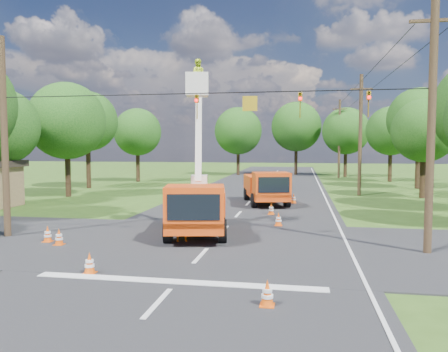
% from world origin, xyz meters
% --- Properties ---
extents(ground, '(140.00, 140.00, 0.00)m').
position_xyz_m(ground, '(0.00, 20.00, 0.00)').
color(ground, '#2F4F17').
rests_on(ground, ground).
extents(road_main, '(12.00, 100.00, 0.06)m').
position_xyz_m(road_main, '(0.00, 20.00, 0.00)').
color(road_main, black).
rests_on(road_main, ground).
extents(road_cross, '(56.00, 10.00, 0.07)m').
position_xyz_m(road_cross, '(0.00, 2.00, 0.00)').
color(road_cross, black).
rests_on(road_cross, ground).
extents(stop_bar, '(9.00, 0.45, 0.02)m').
position_xyz_m(stop_bar, '(0.00, -3.20, 0.00)').
color(stop_bar, silver).
rests_on(stop_bar, ground).
extents(edge_line, '(0.12, 90.00, 0.02)m').
position_xyz_m(edge_line, '(5.60, 20.00, 0.00)').
color(edge_line, silver).
rests_on(edge_line, ground).
extents(bucket_truck, '(3.63, 6.96, 8.22)m').
position_xyz_m(bucket_truck, '(-1.10, 4.09, 1.71)').
color(bucket_truck, '#D23E0E').
rests_on(bucket_truck, ground).
extents(second_truck, '(3.82, 6.75, 2.39)m').
position_xyz_m(second_truck, '(1.27, 15.04, 1.24)').
color(second_truck, '#D23E0E').
rests_on(second_truck, ground).
extents(ground_worker, '(0.87, 0.75, 2.00)m').
position_xyz_m(ground_worker, '(-1.35, 2.29, 1.00)').
color(ground_worker, '#DD4812').
rests_on(ground_worker, ground).
extents(distant_car, '(2.29, 4.31, 1.40)m').
position_xyz_m(distant_car, '(1.67, 27.23, 0.70)').
color(distant_car, black).
rests_on(distant_car, ground).
extents(traffic_cone_0, '(0.38, 0.38, 0.71)m').
position_xyz_m(traffic_cone_0, '(-3.03, -2.80, 0.36)').
color(traffic_cone_0, '#E8530C').
rests_on(traffic_cone_0, ground).
extents(traffic_cone_1, '(0.38, 0.38, 0.71)m').
position_xyz_m(traffic_cone_1, '(2.84, -4.67, 0.36)').
color(traffic_cone_1, '#E8530C').
rests_on(traffic_cone_1, ground).
extents(traffic_cone_2, '(0.38, 0.38, 0.71)m').
position_xyz_m(traffic_cone_2, '(2.56, 6.73, 0.36)').
color(traffic_cone_2, '#E8530C').
rests_on(traffic_cone_2, ground).
extents(traffic_cone_3, '(0.38, 0.38, 0.71)m').
position_xyz_m(traffic_cone_3, '(1.94, 10.35, 0.36)').
color(traffic_cone_3, '#E8530C').
rests_on(traffic_cone_3, ground).
extents(traffic_cone_4, '(0.38, 0.38, 0.71)m').
position_xyz_m(traffic_cone_4, '(-6.21, 0.76, 0.36)').
color(traffic_cone_4, '#E8530C').
rests_on(traffic_cone_4, ground).
extents(traffic_cone_5, '(0.38, 0.38, 0.71)m').
position_xyz_m(traffic_cone_5, '(-7.01, 1.21, 0.36)').
color(traffic_cone_5, '#E8530C').
rests_on(traffic_cone_5, ground).
extents(traffic_cone_6, '(0.38, 0.38, 0.71)m').
position_xyz_m(traffic_cone_6, '(3.19, 15.81, 0.36)').
color(traffic_cone_6, '#E8530C').
rests_on(traffic_cone_6, ground).
extents(pole_right_near, '(1.80, 0.30, 10.00)m').
position_xyz_m(pole_right_near, '(8.50, 2.00, 5.11)').
color(pole_right_near, '#4C3823').
rests_on(pole_right_near, ground).
extents(pole_right_mid, '(1.80, 0.30, 10.00)m').
position_xyz_m(pole_right_mid, '(8.50, 22.00, 5.11)').
color(pole_right_mid, '#4C3823').
rests_on(pole_right_mid, ground).
extents(pole_right_far, '(1.80, 0.30, 10.00)m').
position_xyz_m(pole_right_far, '(8.50, 42.00, 5.11)').
color(pole_right_far, '#4C3823').
rests_on(pole_right_far, ground).
extents(pole_left, '(0.30, 0.30, 9.00)m').
position_xyz_m(pole_left, '(-9.50, 2.00, 4.50)').
color(pole_left, '#4C3823').
rests_on(pole_left, ground).
extents(signal_span, '(18.00, 0.29, 1.07)m').
position_xyz_m(signal_span, '(2.23, 1.99, 5.88)').
color(signal_span, black).
rests_on(signal_span, ground).
extents(tree_left_c, '(5.20, 5.20, 8.06)m').
position_xyz_m(tree_left_c, '(-16.50, 11.00, 5.44)').
color(tree_left_c, '#382616').
rests_on(tree_left_c, ground).
extents(tree_left_d, '(6.20, 6.20, 9.24)m').
position_xyz_m(tree_left_d, '(-15.00, 17.00, 6.12)').
color(tree_left_d, '#382616').
rests_on(tree_left_d, ground).
extents(tree_left_e, '(5.80, 5.80, 9.41)m').
position_xyz_m(tree_left_e, '(-16.80, 24.00, 6.49)').
color(tree_left_e, '#382616').
rests_on(tree_left_e, ground).
extents(tree_left_f, '(5.40, 5.40, 8.40)m').
position_xyz_m(tree_left_f, '(-14.80, 32.00, 5.69)').
color(tree_left_f, '#382616').
rests_on(tree_left_f, ground).
extents(tree_right_c, '(5.00, 5.00, 7.83)m').
position_xyz_m(tree_right_c, '(13.20, 21.00, 5.31)').
color(tree_right_c, '#382616').
rests_on(tree_right_c, ground).
extents(tree_right_d, '(6.00, 6.00, 9.70)m').
position_xyz_m(tree_right_d, '(14.80, 29.00, 6.68)').
color(tree_right_d, '#382616').
rests_on(tree_right_d, ground).
extents(tree_right_e, '(5.60, 5.60, 8.63)m').
position_xyz_m(tree_right_e, '(13.80, 37.00, 5.81)').
color(tree_right_e, '#382616').
rests_on(tree_right_e, ground).
extents(tree_far_a, '(6.60, 6.60, 9.50)m').
position_xyz_m(tree_far_a, '(-5.00, 45.00, 6.19)').
color(tree_far_a, '#382616').
rests_on(tree_far_a, ground).
extents(tree_far_b, '(7.00, 7.00, 10.32)m').
position_xyz_m(tree_far_b, '(3.00, 47.00, 6.81)').
color(tree_far_b, '#382616').
rests_on(tree_far_b, ground).
extents(tree_far_c, '(6.20, 6.20, 9.18)m').
position_xyz_m(tree_far_c, '(9.50, 44.00, 6.06)').
color(tree_far_c, '#382616').
rests_on(tree_far_c, ground).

